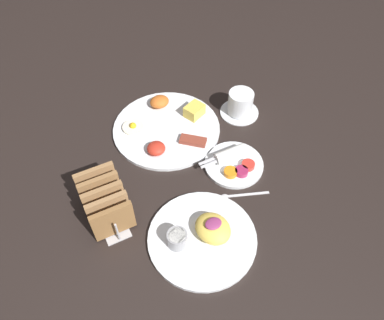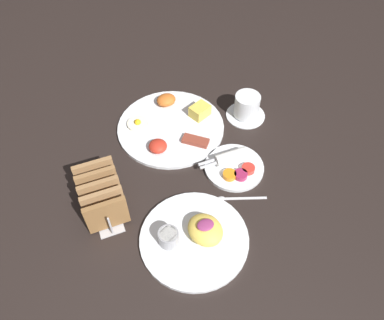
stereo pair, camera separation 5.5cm
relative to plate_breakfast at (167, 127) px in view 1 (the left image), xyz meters
The scene contains 7 objects.
ground_plane 0.22m from the plate_breakfast, 102.50° to the right, with size 3.00×3.00×0.00m, color black.
plate_breakfast is the anchor object (origin of this frame).
plate_condiments 0.24m from the plate_breakfast, 62.88° to the right, with size 0.18×0.16×0.04m.
plate_foreground 0.38m from the plate_breakfast, 101.28° to the right, with size 0.26×0.26×0.06m.
toast_rack 0.32m from the plate_breakfast, 141.34° to the right, with size 0.10×0.18×0.10m.
coffee_cup 0.24m from the plate_breakfast, ahead, with size 0.12×0.12×0.08m.
teaspoon 0.31m from the plate_breakfast, 78.35° to the right, with size 0.13×0.05×0.01m.
Camera 1 is at (-0.24, -0.53, 0.81)m, focal length 35.00 mm.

